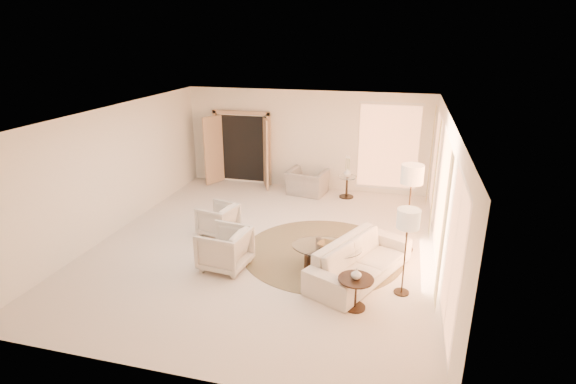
% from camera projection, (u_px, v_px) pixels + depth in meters
% --- Properties ---
extents(room, '(7.04, 8.04, 2.83)m').
position_uv_depth(room, '(264.00, 183.00, 9.13)').
color(room, silver).
rests_on(room, ground).
extents(windows_right, '(0.10, 6.40, 2.40)m').
position_uv_depth(windows_right, '(441.00, 198.00, 8.41)').
color(windows_right, '#FFA166').
rests_on(windows_right, room).
extents(window_back_corner, '(1.70, 0.10, 2.40)m').
position_uv_depth(window_back_corner, '(388.00, 147.00, 12.20)').
color(window_back_corner, '#FFA166').
rests_on(window_back_corner, room).
extents(curtains_right, '(0.06, 5.20, 2.60)m').
position_uv_depth(curtains_right, '(436.00, 186.00, 9.26)').
color(curtains_right, '#C7BB81').
rests_on(curtains_right, room).
extents(french_doors, '(1.95, 0.66, 2.16)m').
position_uv_depth(french_doors, '(242.00, 149.00, 13.17)').
color(french_doors, tan).
rests_on(french_doors, room).
extents(area_rug, '(3.34, 3.34, 0.01)m').
position_uv_depth(area_rug, '(323.00, 252.00, 9.26)').
color(area_rug, '#403421').
rests_on(area_rug, room).
extents(sofa, '(1.84, 2.55, 0.69)m').
position_uv_depth(sofa, '(360.00, 260.00, 8.22)').
color(sofa, beige).
rests_on(sofa, room).
extents(armchair_left, '(0.83, 0.87, 0.76)m').
position_uv_depth(armchair_left, '(218.00, 218.00, 10.02)').
color(armchair_left, beige).
rests_on(armchair_left, room).
extents(armchair_right, '(0.89, 0.94, 0.88)m').
position_uv_depth(armchair_right, '(225.00, 247.00, 8.54)').
color(armchair_right, beige).
rests_on(armchair_right, room).
extents(accent_chair, '(1.14, 0.84, 0.92)m').
position_uv_depth(accent_chair, '(307.00, 178.00, 12.50)').
color(accent_chair, gray).
rests_on(accent_chair, room).
extents(coffee_table, '(1.42, 1.42, 0.49)m').
position_uv_depth(coffee_table, '(326.00, 255.00, 8.49)').
color(coffee_table, black).
rests_on(coffee_table, room).
extents(end_table, '(0.58, 0.58, 0.55)m').
position_uv_depth(end_table, '(355.00, 288.00, 7.27)').
color(end_table, black).
rests_on(end_table, room).
extents(side_table, '(0.52, 0.52, 0.60)m').
position_uv_depth(side_table, '(347.00, 185.00, 12.27)').
color(side_table, '#2C2219').
rests_on(side_table, room).
extents(floor_lamp_near, '(0.45, 0.45, 1.85)m').
position_uv_depth(floor_lamp_near, '(412.00, 178.00, 8.85)').
color(floor_lamp_near, '#2C2219').
rests_on(floor_lamp_near, room).
extents(floor_lamp_far, '(0.38, 0.38, 1.57)m').
position_uv_depth(floor_lamp_far, '(408.00, 223.00, 7.37)').
color(floor_lamp_far, '#2C2219').
rests_on(floor_lamp_far, room).
extents(bowl, '(0.42, 0.42, 0.08)m').
position_uv_depth(bowl, '(327.00, 245.00, 8.42)').
color(bowl, brown).
rests_on(bowl, coffee_table).
extents(end_vase, '(0.22, 0.22, 0.18)m').
position_uv_depth(end_vase, '(356.00, 274.00, 7.19)').
color(end_vase, white).
rests_on(end_vase, end_table).
extents(side_vase, '(0.27, 0.27, 0.22)m').
position_uv_depth(side_vase, '(347.00, 173.00, 12.15)').
color(side_vase, white).
rests_on(side_vase, side_table).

